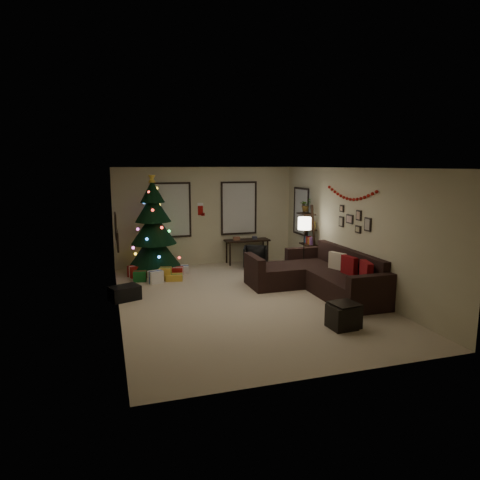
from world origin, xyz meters
name	(u,v)px	position (x,y,z in m)	size (l,w,h in m)	color
floor	(244,299)	(0.00, 0.00, 0.00)	(7.00, 7.00, 0.00)	#C3B094
ceiling	(244,168)	(0.00, 0.00, 2.70)	(7.00, 7.00, 0.00)	white
wall_back	(206,216)	(0.00, 3.50, 1.35)	(5.00, 5.00, 0.00)	#C2B894
wall_front	(328,277)	(0.00, -3.50, 1.35)	(5.00, 5.00, 0.00)	#C2B894
wall_left	(116,242)	(-2.50, 0.00, 1.35)	(7.00, 7.00, 0.00)	#C2B894
wall_right	(353,230)	(2.50, 0.00, 1.35)	(7.00, 7.00, 0.00)	#C2B894
window_back_left	(172,210)	(-0.95, 3.47, 1.55)	(1.05, 0.06, 1.50)	#728CB2
window_back_right	(239,208)	(0.95, 3.47, 1.55)	(1.05, 0.06, 1.50)	#728CB2
window_right_wall	(302,211)	(2.47, 2.55, 1.50)	(0.06, 0.90, 1.30)	#728CB2
christmas_tree	(154,232)	(-1.51, 2.84, 1.08)	(1.40, 1.40, 2.60)	black
presents	(162,273)	(-1.40, 2.26, 0.12)	(1.50, 1.21, 0.30)	maroon
sofa	(319,277)	(1.80, 0.14, 0.31)	(2.13, 3.07, 0.93)	black
pillow_red_a	(366,273)	(2.21, -1.03, 0.64)	(0.13, 0.47, 0.47)	maroon
pillow_red_b	(349,266)	(2.21, -0.40, 0.64)	(0.12, 0.43, 0.43)	maroon
pillow_cream	(337,262)	(2.21, 0.09, 0.63)	(0.12, 0.42, 0.42)	beige
ottoman_near	(344,315)	(1.18, -1.99, 0.21)	(0.45, 0.45, 0.43)	black
ottoman_far	(342,317)	(1.11, -2.03, 0.20)	(0.42, 0.42, 0.40)	black
desk	(247,242)	(1.12, 3.22, 0.60)	(1.26, 0.45, 0.68)	black
desk_chair	(256,257)	(1.15, 2.57, 0.30)	(0.58, 0.54, 0.60)	black
bookshelf	(309,240)	(2.30, 1.71, 0.86)	(0.30, 0.52, 1.78)	black
potted_plant	(306,203)	(2.30, 1.96, 1.79)	(0.40, 0.34, 0.44)	#4C4C4C
floor_lamp	(304,227)	(1.95, 1.27, 1.26)	(0.32, 0.32, 1.51)	black
art_map	(116,226)	(-2.48, 0.71, 1.56)	(0.04, 0.60, 0.50)	black
art_abstract	(118,241)	(-2.48, -0.37, 1.43)	(0.04, 0.45, 0.35)	black
gallery	(354,220)	(2.48, -0.07, 1.57)	(0.03, 1.25, 0.54)	black
garland	(351,194)	(2.45, 0.06, 2.14)	(0.08, 1.90, 0.30)	#A5140C
stocking_left	(201,209)	(-0.14, 3.51, 1.55)	(0.20, 0.05, 0.36)	#990F0C
stocking_right	(212,211)	(0.19, 3.59, 1.48)	(0.20, 0.05, 0.36)	#990F0C
storage_bin	(125,293)	(-2.37, 0.70, 0.15)	(0.59, 0.39, 0.30)	black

